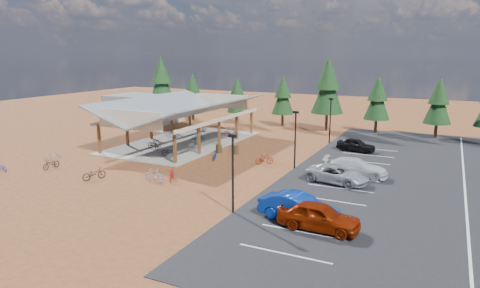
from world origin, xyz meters
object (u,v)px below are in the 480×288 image
bike_1 (156,143)px  bike_10 (2,167)px  lamp_post_0 (233,168)px  car_0 (319,216)px  bike_6 (198,136)px  car_4 (356,145)px  lamp_post_1 (295,136)px  bike_3 (201,127)px  lamp_post_2 (330,118)px  bike_7 (231,132)px  bike_14 (215,155)px  bike_15 (264,159)px  bike_5 (195,144)px  trash_bin_0 (219,149)px  bike_pavilion (183,110)px  car_1 (299,208)px  outbuilding (146,108)px  bike_11 (172,175)px  bike_8 (51,164)px  bike_13 (154,175)px  car_2 (337,174)px  bike_2 (172,133)px  bike_0 (153,145)px  bike_4 (170,152)px  bike_12 (94,174)px  car_3 (355,167)px  trash_bin_1 (236,150)px  bike_9 (53,156)px

bike_1 → bike_10: bike_1 is taller
lamp_post_0 → car_0: bearing=-2.2°
bike_6 → car_4: bearing=-82.6°
lamp_post_1 → bike_3: (-16.95, 11.86, -2.34)m
lamp_post_2 → bike_7: (-11.67, -1.77, -2.33)m
bike_14 → bike_15: bike_15 is taller
bike_5 → bike_14: (4.06, -2.86, -0.17)m
trash_bin_0 → bike_3: bearing=130.0°
bike_pavilion → car_1: bearing=-40.6°
bike_pavilion → bike_6: 3.84m
outbuilding → bike_11: size_ratio=6.42×
lamp_post_1 → bike_8: lamp_post_1 is taller
bike_13 → bike_14: bearing=171.8°
lamp_post_0 → car_2: lamp_post_0 is taller
bike_2 → bike_11: 18.19m
bike_10 → bike_15: size_ratio=0.92×
bike_0 → bike_4: bike_0 is taller
trash_bin_0 → car_4: (12.49, 6.90, 0.26)m
bike_4 → bike_6: (-1.88, 8.33, 0.01)m
bike_10 → bike_12: bike_12 is taller
lamp_post_2 → car_3: lamp_post_2 is taller
bike_4 → car_1: 19.44m
trash_bin_1 → bike_1: 9.14m
car_4 → bike_11: bearing=155.6°
bike_9 → bike_10: 4.71m
bike_5 → bike_15: bike_5 is taller
lamp_post_2 → bike_6: 15.36m
outbuilding → car_4: outbuilding is taller
bike_15 → car_3: (8.31, -0.36, 0.28)m
lamp_post_1 → car_2: (4.43, -2.70, -2.25)m
bike_5 → car_1: size_ratio=0.34×
bike_0 → bike_15: size_ratio=1.12×
car_1 → bike_14: bearing=56.9°
bike_7 → bike_10: size_ratio=1.16×
bike_0 → bike_12: size_ratio=1.00×
bike_2 → car_4: bearing=-96.3°
bike_4 → bike_6: bearing=10.3°
lamp_post_2 → lamp_post_1: bearing=-90.0°
bike_0 → bike_9: bearing=162.2°
lamp_post_1 → car_3: size_ratio=0.99×
bike_5 → bike_13: bearing=-157.3°
bike_2 → bike_7: bike_7 is taller
lamp_post_1 → bike_0: size_ratio=2.70×
trash_bin_1 → bike_5: bike_5 is taller
lamp_post_0 → bike_3: lamp_post_0 is taller
bike_4 → bike_9: bearing=121.3°
bike_7 → car_2: car_2 is taller
bike_13 → car_2: bearing=111.5°
bike_13 → car_1: (12.89, -2.66, 0.31)m
outbuilding → bike_6: 17.36m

